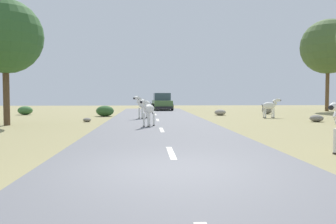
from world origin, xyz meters
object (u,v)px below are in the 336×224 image
object	(u,v)px
tree_4	(328,47)
tree_3	(5,36)
rock_3	(317,118)
rock_0	(267,110)
zebra_0	(148,109)
car_0	(162,102)
rock_2	(87,120)
bush_0	(105,111)
bush_1	(25,110)
zebra_3	(270,106)
rock_1	(220,112)
zebra_1	(143,105)

from	to	relation	value
tree_4	tree_3	bearing A→B (deg)	-150.24
rock_3	rock_0	bearing A→B (deg)	90.31
zebra_0	tree_3	world-z (taller)	tree_3
car_0	rock_2	bearing A→B (deg)	68.68
zebra_0	bush_0	distance (m)	9.48
car_0	bush_1	size ratio (longest dim) A/B	3.84
tree_3	car_0	bearing A→B (deg)	62.44
tree_4	rock_3	world-z (taller)	tree_4
tree_4	bush_1	world-z (taller)	tree_4
tree_4	zebra_3	bearing A→B (deg)	-134.34
tree_4	bush_1	bearing A→B (deg)	-170.64
car_0	rock_2	world-z (taller)	car_0
zebra_0	rock_1	world-z (taller)	zebra_0
zebra_0	zebra_1	xyz separation A→B (m)	(-0.30, 5.83, 0.08)
bush_1	rock_2	size ratio (longest dim) A/B	2.23
zebra_0	bush_1	bearing A→B (deg)	-23.53
rock_1	bush_0	bearing A→B (deg)	-175.67
rock_2	rock_3	bearing A→B (deg)	-3.27
tree_4	rock_3	xyz separation A→B (m)	(-7.59, -12.93, -6.08)
car_0	bush_0	distance (m)	10.67
zebra_3	rock_0	distance (m)	4.96
zebra_3	bush_0	size ratio (longest dim) A/B	1.13
tree_4	rock_1	distance (m)	14.75
zebra_1	car_0	size ratio (longest dim) A/B	0.34
tree_3	rock_0	world-z (taller)	tree_3
zebra_3	bush_1	world-z (taller)	zebra_3
tree_3	bush_0	bearing A→B (deg)	60.37
rock_0	rock_2	xyz separation A→B (m)	(-13.54, -7.56, -0.20)
tree_4	zebra_1	bearing A→B (deg)	-150.84
rock_2	rock_0	bearing A→B (deg)	29.17
zebra_1	bush_1	world-z (taller)	zebra_1
bush_0	rock_1	distance (m)	8.86
zebra_3	zebra_0	bearing A→B (deg)	-62.02
tree_4	rock_2	bearing A→B (deg)	-150.14
rock_3	car_0	bearing A→B (deg)	118.60
rock_0	rock_1	xyz separation A→B (m)	(-4.30, -1.63, -0.09)
zebra_3	tree_4	xyz separation A→B (m)	(9.09, 9.30, 5.45)
tree_3	tree_4	xyz separation A→B (m)	(24.96, 14.27, 1.67)
car_0	tree_3	xyz separation A→B (m)	(-8.85, -16.96, 3.77)
car_0	zebra_0	bearing A→B (deg)	83.01
zebra_0	rock_3	distance (m)	10.41
bush_0	tree_3	bearing A→B (deg)	-119.63
zebra_0	tree_3	bearing A→B (deg)	13.66
car_0	rock_0	xyz separation A→B (m)	(8.47, -7.29, -0.53)
tree_4	rock_0	world-z (taller)	tree_4
tree_4	rock_2	xyz separation A→B (m)	(-21.18, -12.16, -6.16)
zebra_3	rock_2	distance (m)	12.44
zebra_1	bush_0	size ratio (longest dim) A/B	1.16
zebra_0	tree_3	distance (m)	8.42
bush_1	rock_1	world-z (taller)	bush_1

